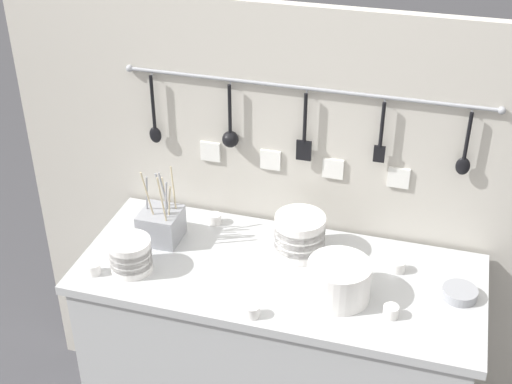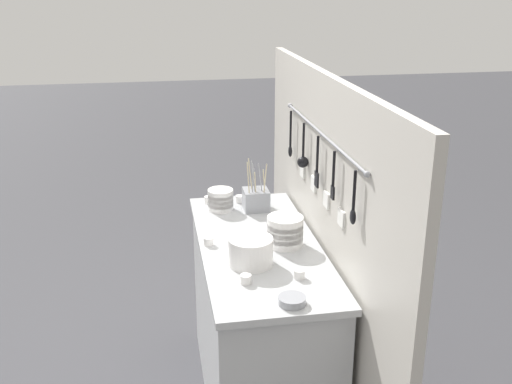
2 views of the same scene
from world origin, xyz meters
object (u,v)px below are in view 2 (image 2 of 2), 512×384
Objects in this scene: cup_front_left at (209,200)px; cup_back_right at (209,241)px; cup_edge_near at (240,199)px; steel_mixing_bowl at (292,300)px; cup_mid_row at (299,274)px; bowl_stack_tall_left at (285,231)px; cutlery_caddy at (256,199)px; bowl_stack_nested_right at (221,200)px; cup_centre at (287,214)px; plate_stack at (251,251)px; cup_front_right at (246,279)px.

cup_back_right is (0.54, -0.05, 0.00)m from cup_front_left.
cup_front_left is at bearing -95.31° from cup_edge_near.
cup_mid_row is (-0.19, 0.08, 0.00)m from steel_mixing_bowl.
bowl_stack_tall_left is 0.47m from cutlery_caddy.
bowl_stack_nested_right reaches higher than cup_centre.
cup_centre is at bearing 121.56° from cup_back_right.
cup_edge_near reaches higher than steel_mixing_bowl.
cup_front_left is 1.00× the size of cup_edge_near.
plate_stack is 4.20× the size of cup_back_right.
cup_edge_near is (-1.10, -0.03, 0.00)m from steel_mixing_bowl.
steel_mixing_bowl is at bearing -2.05° from cutlery_caddy.
cup_back_right and cup_edge_near have the same top height.
plate_stack is at bearing -12.01° from cutlery_caddy.
cup_front_left is 0.54m from cup_back_right.
plate_stack reaches higher than cup_front_right.
plate_stack reaches higher than steel_mixing_bowl.
cup_centre is 1.00× the size of cup_back_right.
cup_mid_row is at bearing -2.15° from bowl_stack_tall_left.
cup_mid_row is 0.96m from cup_front_left.
steel_mixing_bowl is 2.32× the size of cup_back_right.
cup_front_right is (0.82, 0.00, -0.04)m from bowl_stack_nested_right.
cup_centre is (-0.65, 0.32, 0.00)m from cup_front_right.
cup_front_right reaches higher than steel_mixing_bowl.
bowl_stack_nested_right is 0.49× the size of cutlery_caddy.
cup_back_right is at bearing -164.13° from cup_front_right.
plate_stack is 0.77m from cup_front_left.
plate_stack is (0.65, 0.05, 0.00)m from bowl_stack_nested_right.
cup_edge_near is (-0.12, -0.07, -0.04)m from cutlery_caddy.
bowl_stack_tall_left is at bearing 131.29° from plate_stack.
steel_mixing_bowl is at bearing 23.92° from cup_back_right.
cutlery_caddy is 5.94× the size of cup_front_left.
cup_mid_row is (0.16, 0.17, -0.04)m from plate_stack.
plate_stack is at bearing 35.17° from cup_back_right.
cup_front_right is at bearing -35.50° from bowl_stack_tall_left.
cup_back_right is (0.43, -0.11, -0.04)m from bowl_stack_nested_right.
steel_mixing_bowl is 2.32× the size of cup_front_right.
cup_centre is (-0.32, 0.08, -0.05)m from bowl_stack_tall_left.
cup_front_left is (-0.76, -0.10, -0.04)m from plate_stack.
bowl_stack_nested_right is 0.44m from cup_back_right.
plate_stack is at bearing -4.93° from cup_edge_near.
cup_back_right is (-0.22, -0.16, -0.04)m from plate_stack.
cup_edge_near is (-0.91, 0.11, 0.00)m from cup_front_right.
steel_mixing_bowl is at bearing 37.59° from cup_front_right.
cutlery_caddy reaches higher than plate_stack.
cup_back_right is (-0.39, -0.11, 0.00)m from cup_front_right.
bowl_stack_tall_left reaches higher than cup_back_right.
cup_mid_row is at bearing 15.47° from bowl_stack_nested_right.
bowl_stack_nested_right is 0.19m from cutlery_caddy.
cup_front_left is (-0.92, -0.06, 0.00)m from cup_front_right.
cup_front_right is at bearing -7.00° from cup_edge_near.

